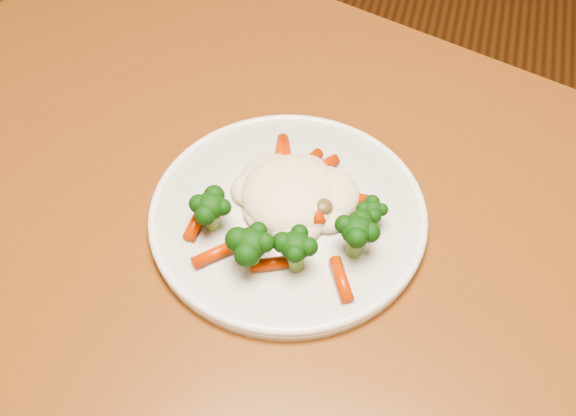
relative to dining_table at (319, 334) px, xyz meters
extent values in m
plane|color=brown|center=(0.08, 0.35, -0.65)|extent=(3.00, 3.00, 0.00)
cube|color=brown|center=(0.00, 0.00, 0.08)|extent=(1.36, 1.11, 0.04)
cube|color=brown|center=(-0.40, 0.48, -0.29)|extent=(0.08, 0.08, 0.71)
cylinder|color=white|center=(-0.05, 0.06, 0.11)|extent=(0.27, 0.27, 0.01)
ellipsoid|color=beige|center=(-0.05, 0.08, 0.14)|extent=(0.12, 0.11, 0.04)
ellipsoid|color=black|center=(-0.12, 0.03, 0.13)|extent=(0.05, 0.05, 0.04)
ellipsoid|color=black|center=(-0.07, -0.01, 0.14)|extent=(0.05, 0.05, 0.04)
ellipsoid|color=black|center=(-0.03, 0.00, 0.14)|extent=(0.05, 0.05, 0.04)
ellipsoid|color=black|center=(0.02, 0.03, 0.14)|extent=(0.05, 0.05, 0.04)
ellipsoid|color=black|center=(0.03, 0.07, 0.13)|extent=(0.03, 0.03, 0.03)
cylinder|color=#C53604|center=(-0.07, 0.13, 0.12)|extent=(0.03, 0.04, 0.01)
cylinder|color=#C53604|center=(-0.03, 0.12, 0.12)|extent=(0.04, 0.04, 0.01)
cylinder|color=#C53604|center=(0.00, 0.09, 0.12)|extent=(0.05, 0.01, 0.01)
cylinder|color=#C53604|center=(-0.13, 0.03, 0.12)|extent=(0.01, 0.05, 0.01)
cylinder|color=#C53604|center=(-0.10, -0.01, 0.12)|extent=(0.05, 0.04, 0.01)
cylinder|color=#C53604|center=(-0.05, -0.01, 0.12)|extent=(0.04, 0.03, 0.01)
cylinder|color=#C53604|center=(0.02, -0.01, 0.12)|extent=(0.03, 0.05, 0.01)
cylinder|color=#C53604|center=(-0.03, 0.06, 0.13)|extent=(0.03, 0.04, 0.01)
cylinder|color=#C53604|center=(-0.06, 0.09, 0.13)|extent=(0.03, 0.05, 0.01)
cylinder|color=#C53604|center=(-0.08, 0.13, 0.12)|extent=(0.02, 0.05, 0.01)
cylinder|color=#C53604|center=(-0.05, 0.12, 0.12)|extent=(0.03, 0.05, 0.01)
ellipsoid|color=brown|center=(-0.04, 0.07, 0.13)|extent=(0.03, 0.03, 0.02)
ellipsoid|color=brown|center=(-0.02, 0.06, 0.13)|extent=(0.02, 0.02, 0.01)
ellipsoid|color=brown|center=(-0.06, 0.07, 0.13)|extent=(0.02, 0.02, 0.01)
cube|color=beige|center=(-0.06, 0.10, 0.13)|extent=(0.02, 0.02, 0.01)
cube|color=beige|center=(-0.04, 0.10, 0.13)|extent=(0.02, 0.02, 0.01)
camera|label=1|loc=(0.06, -0.37, 0.67)|focal=45.00mm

